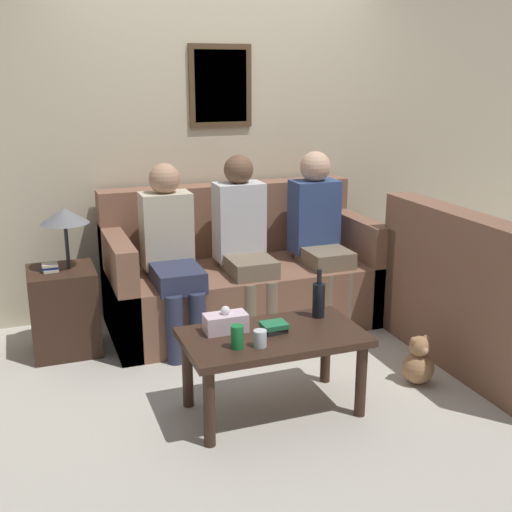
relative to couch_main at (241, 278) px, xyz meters
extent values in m
plane|color=beige|center=(0.00, -0.55, -0.34)|extent=(16.00, 16.00, 0.00)
cube|color=beige|center=(0.00, 0.47, 0.96)|extent=(9.00, 0.06, 2.60)
cube|color=#4C3823|center=(0.00, 0.43, 1.36)|extent=(0.48, 0.02, 0.60)
cube|color=#B7CCB2|center=(0.00, 0.42, 1.36)|extent=(0.40, 0.01, 0.52)
cube|color=brown|center=(0.00, -0.06, -0.11)|extent=(1.94, 0.91, 0.45)
cube|color=brown|center=(0.00, 0.29, 0.39)|extent=(1.94, 0.20, 0.54)
cube|color=brown|center=(-0.90, -0.06, 0.04)|extent=(0.14, 0.91, 0.75)
cube|color=brown|center=(0.90, -0.06, 0.04)|extent=(0.14, 0.91, 0.75)
cube|color=brown|center=(1.37, -1.23, -0.11)|extent=(0.91, 1.52, 0.45)
cube|color=brown|center=(1.02, -1.23, 0.39)|extent=(0.20, 1.52, 0.54)
cube|color=brown|center=(1.37, -0.54, 0.04)|extent=(0.91, 0.14, 0.75)
cube|color=#382319|center=(-0.27, -1.33, 0.10)|extent=(0.97, 0.55, 0.04)
cylinder|color=#382319|center=(-0.70, -1.54, -0.13)|extent=(0.06, 0.06, 0.42)
cylinder|color=#382319|center=(0.15, -1.54, -0.13)|extent=(0.06, 0.06, 0.42)
cylinder|color=#382319|center=(-0.70, -1.11, -0.13)|extent=(0.06, 0.06, 0.42)
cylinder|color=#382319|center=(0.15, -1.11, -0.13)|extent=(0.06, 0.06, 0.42)
cube|color=#382319|center=(-1.27, -0.11, -0.05)|extent=(0.43, 0.43, 0.57)
cylinder|color=#262628|center=(-1.22, -0.11, 0.39)|extent=(0.02, 0.02, 0.32)
cone|color=slate|center=(-1.22, -0.11, 0.59)|extent=(0.31, 0.31, 0.10)
cube|color=beige|center=(-1.34, -0.13, 0.24)|extent=(0.10, 0.10, 0.02)
cube|color=navy|center=(-1.34, -0.13, 0.26)|extent=(0.11, 0.08, 0.02)
cube|color=beige|center=(-1.34, -0.13, 0.28)|extent=(0.10, 0.09, 0.02)
cylinder|color=black|center=(0.06, -1.19, 0.22)|extent=(0.07, 0.07, 0.20)
cylinder|color=black|center=(0.06, -1.19, 0.36)|extent=(0.03, 0.03, 0.09)
cylinder|color=silver|center=(-0.40, -1.46, 0.16)|extent=(0.07, 0.07, 0.09)
cube|color=black|center=(-0.26, -1.30, 0.13)|extent=(0.13, 0.12, 0.03)
cube|color=#237547|center=(-0.26, -1.30, 0.16)|extent=(0.14, 0.11, 0.03)
cylinder|color=#197A38|center=(-0.51, -1.43, 0.18)|extent=(0.07, 0.07, 0.12)
cube|color=silver|center=(-0.50, -1.21, 0.17)|extent=(0.23, 0.12, 0.10)
sphere|color=white|center=(-0.50, -1.21, 0.24)|extent=(0.05, 0.05, 0.05)
cube|color=#2D334C|center=(-0.55, -0.30, 0.17)|extent=(0.31, 0.49, 0.14)
cylinder|color=#2D334C|center=(-0.63, -0.54, -0.11)|extent=(0.11, 0.11, 0.45)
cylinder|color=#2D334C|center=(-0.48, -0.54, -0.11)|extent=(0.11, 0.11, 0.45)
cube|color=beige|center=(-0.55, -0.06, 0.42)|extent=(0.34, 0.22, 0.51)
sphere|color=tan|center=(-0.55, -0.06, 0.78)|extent=(0.21, 0.21, 0.21)
cube|color=#756651|center=(-0.03, -0.27, 0.17)|extent=(0.31, 0.42, 0.14)
cylinder|color=#756651|center=(-0.11, -0.48, -0.11)|extent=(0.11, 0.11, 0.45)
cylinder|color=#756651|center=(0.04, -0.48, -0.11)|extent=(0.11, 0.11, 0.45)
cube|color=silver|center=(-0.03, -0.06, 0.44)|extent=(0.34, 0.22, 0.55)
sphere|color=brown|center=(-0.03, -0.06, 0.81)|extent=(0.21, 0.21, 0.21)
cube|color=#756651|center=(0.56, -0.26, 0.17)|extent=(0.31, 0.40, 0.14)
cylinder|color=#756651|center=(0.48, -0.46, -0.11)|extent=(0.11, 0.11, 0.45)
cylinder|color=#756651|center=(0.63, -0.46, -0.11)|extent=(0.11, 0.11, 0.45)
cube|color=#33477A|center=(0.56, -0.06, 0.43)|extent=(0.34, 0.22, 0.53)
sphere|color=tan|center=(0.56, -0.06, 0.80)|extent=(0.22, 0.22, 0.22)
sphere|color=#A87A51|center=(0.67, -1.32, -0.24)|extent=(0.19, 0.19, 0.19)
sphere|color=#A87A51|center=(0.67, -1.32, -0.10)|extent=(0.13, 0.13, 0.13)
sphere|color=#A87A51|center=(0.62, -1.32, -0.06)|extent=(0.04, 0.04, 0.04)
sphere|color=#A87A51|center=(0.71, -1.32, -0.06)|extent=(0.04, 0.04, 0.04)
sphere|color=tan|center=(0.67, -1.37, -0.11)|extent=(0.05, 0.05, 0.05)
camera|label=1|loc=(-1.46, -4.27, 1.47)|focal=45.00mm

